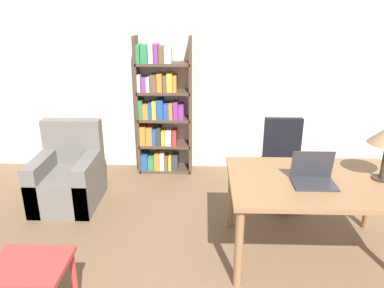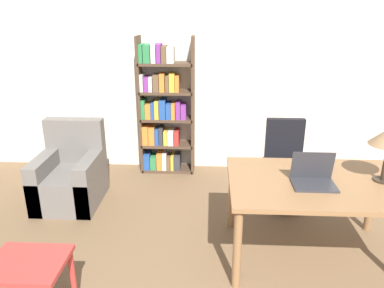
% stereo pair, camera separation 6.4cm
% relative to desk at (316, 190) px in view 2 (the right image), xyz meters
% --- Properties ---
extents(wall_back, '(8.00, 0.06, 2.70)m').
position_rel_desk_xyz_m(wall_back, '(-0.82, 2.06, 0.68)').
color(wall_back, beige).
rests_on(wall_back, ground_plane).
extents(desk, '(1.54, 1.04, 0.76)m').
position_rel_desk_xyz_m(desk, '(0.00, 0.00, 0.00)').
color(desk, olive).
rests_on(desk, ground_plane).
extents(laptop, '(0.36, 0.26, 0.27)m').
position_rel_desk_xyz_m(laptop, '(-0.06, -0.06, 0.15)').
color(laptop, '#2D2D33').
rests_on(laptop, desk).
extents(office_chair, '(0.57, 0.57, 0.99)m').
position_rel_desk_xyz_m(office_chair, '(-0.07, 1.04, -0.24)').
color(office_chair, black).
rests_on(office_chair, ground_plane).
extents(side_table_blue, '(0.53, 0.45, 0.51)m').
position_rel_desk_xyz_m(side_table_blue, '(-2.21, -0.89, -0.26)').
color(side_table_blue, '#B2332D').
rests_on(side_table_blue, ground_plane).
extents(armchair, '(0.70, 0.79, 0.94)m').
position_rel_desk_xyz_m(armchair, '(-2.58, 0.92, -0.38)').
color(armchair, '#66605B').
rests_on(armchair, ground_plane).
extents(bookshelf, '(0.74, 0.28, 1.85)m').
position_rel_desk_xyz_m(bookshelf, '(-1.58, 1.87, 0.19)').
color(bookshelf, '#4C3828').
rests_on(bookshelf, ground_plane).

